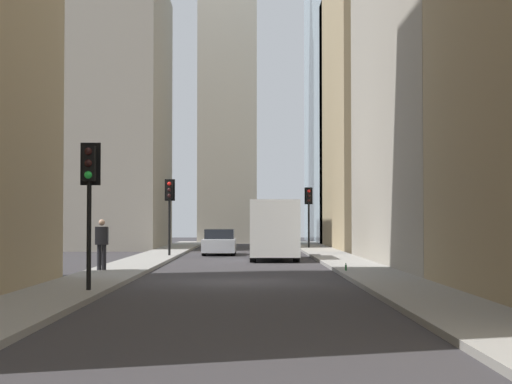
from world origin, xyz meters
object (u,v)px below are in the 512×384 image
at_px(delivery_truck, 273,230).
at_px(traffic_light_far_junction, 309,203).
at_px(sedan_silver, 219,243).
at_px(traffic_light_foreground, 89,181).
at_px(traffic_light_midblock, 170,199).
at_px(discarded_bottle, 346,267).
at_px(pedestrian, 102,242).

relative_size(delivery_truck, traffic_light_far_junction, 1.66).
xyz_separation_m(sedan_silver, traffic_light_foreground, (-25.28, 2.43, 2.25)).
distance_m(traffic_light_foreground, traffic_light_midblock, 21.40).
xyz_separation_m(sedan_silver, traffic_light_midblock, (-3.88, 2.39, 2.31)).
distance_m(delivery_truck, discarded_bottle, 11.23).
height_order(sedan_silver, pedestrian, pedestrian).
bearing_deg(delivery_truck, discarded_bottle, -168.30).
height_order(delivery_truck, traffic_light_foreground, traffic_light_foreground).
relative_size(delivery_truck, traffic_light_foreground, 1.71).
bearing_deg(sedan_silver, traffic_light_foreground, 174.51).
distance_m(traffic_light_far_junction, pedestrian, 26.48).
bearing_deg(sedan_silver, delivery_truck, -155.25).
relative_size(sedan_silver, traffic_light_midblock, 1.11).
xyz_separation_m(sedan_silver, discarded_bottle, (-17.01, -5.06, -0.42)).
bearing_deg(traffic_light_far_junction, traffic_light_midblock, 146.77).
xyz_separation_m(traffic_light_midblock, traffic_light_far_junction, (12.04, -7.89, 0.03)).
relative_size(delivery_truck, discarded_bottle, 23.93).
xyz_separation_m(delivery_truck, traffic_light_far_junction, (14.23, -2.69, 1.55)).
xyz_separation_m(sedan_silver, traffic_light_far_junction, (8.16, -5.49, 2.34)).
height_order(delivery_truck, sedan_silver, delivery_truck).
distance_m(sedan_silver, traffic_light_midblock, 5.11).
xyz_separation_m(pedestrian, discarded_bottle, (-0.36, -8.66, -0.88)).
distance_m(traffic_light_midblock, traffic_light_far_junction, 14.39).
relative_size(traffic_light_foreground, traffic_light_far_junction, 0.97).
height_order(delivery_truck, traffic_light_midblock, traffic_light_midblock).
relative_size(delivery_truck, traffic_light_midblock, 1.67).
xyz_separation_m(delivery_truck, traffic_light_foreground, (-19.21, 5.23, 1.45)).
relative_size(sedan_silver, traffic_light_far_junction, 1.10).
relative_size(traffic_light_midblock, traffic_light_far_junction, 0.99).
height_order(pedestrian, discarded_bottle, pedestrian).
height_order(traffic_light_foreground, discarded_bottle, traffic_light_foreground).
bearing_deg(traffic_light_midblock, discarded_bottle, -150.40).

